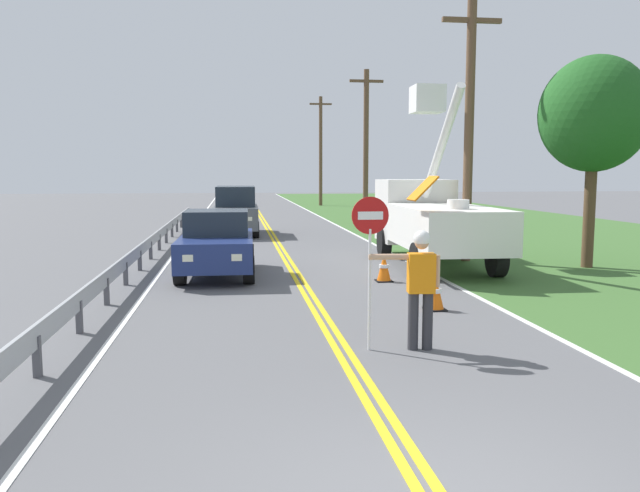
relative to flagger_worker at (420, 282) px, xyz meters
The scene contains 17 objects.
grass_verge_right 18.63m from the flagger_worker, 55.90° to the left, with size 16.00×110.00×0.01m, color #3D662D.
centerline_yellow_left 15.49m from the flagger_worker, 94.68° to the left, with size 0.11×110.00×0.01m, color yellow.
centerline_yellow_right 15.48m from the flagger_worker, 94.02° to the left, with size 0.11×110.00×0.01m, color yellow.
edge_line_right 15.63m from the flagger_worker, 81.04° to the left, with size 0.12×110.00×0.01m, color silver.
edge_line_left 16.16m from the flagger_worker, 107.21° to the left, with size 0.12×110.00×0.01m, color silver.
flagger_worker is the anchor object (origin of this frame).
stop_sign_paddle 1.02m from the flagger_worker, behind, with size 0.56×0.04×2.33m.
utility_bucket_truck 9.29m from the flagger_worker, 71.29° to the left, with size 2.85×6.87×5.26m.
oncoming_sedan_nearest 8.10m from the flagger_worker, 113.49° to the left, with size 2.00×4.15×1.70m.
oncoming_suv_second 18.52m from the flagger_worker, 98.38° to the left, with size 1.98×4.64×2.10m.
utility_pole_near 10.55m from the flagger_worker, 65.30° to the left, with size 1.80×0.28×7.72m.
utility_pole_mid 24.59m from the flagger_worker, 80.03° to the left, with size 1.80×0.28×8.07m.
utility_pole_far 42.38m from the flagger_worker, 84.19° to the left, with size 1.80×0.28×8.79m.
traffic_cone_lead 2.95m from the flagger_worker, 67.11° to the left, with size 0.40×0.40×0.70m.
traffic_cone_mid 6.06m from the flagger_worker, 81.53° to the left, with size 0.40×0.40×0.70m.
guardrail_left_shoulder 13.16m from the flagger_worker, 114.12° to the left, with size 0.10×32.00×0.71m.
roadside_tree_verge 10.82m from the flagger_worker, 46.07° to the left, with size 3.00×3.00×5.90m.
Camera 1 is at (-1.59, -4.42, 2.68)m, focal length 35.17 mm.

